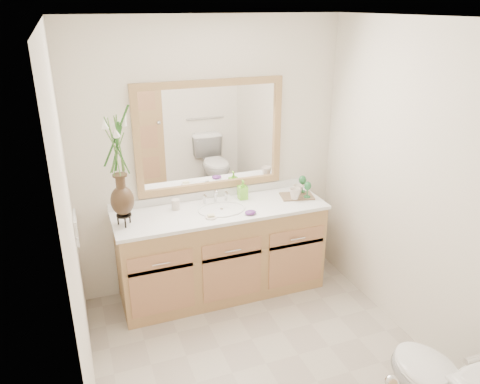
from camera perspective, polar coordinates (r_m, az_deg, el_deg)
name	(u,v)px	position (r m, az deg, el deg)	size (l,w,h in m)	color
floor	(266,364)	(3.69, 3.21, -20.15)	(2.60, 2.60, 0.00)	beige
ceiling	(275,18)	(2.73, 4.34, 20.39)	(2.40, 2.60, 0.02)	white
wall_back	(210,158)	(4.15, -3.65, 4.13)	(2.40, 0.02, 2.40)	white
wall_front	(402,345)	(2.08, 19.12, -17.25)	(2.40, 0.02, 2.40)	white
wall_left	(74,249)	(2.79, -19.56, -6.55)	(0.02, 2.60, 2.40)	white
wall_right	(421,192)	(3.64, 21.19, 0.00)	(0.02, 2.60, 2.40)	white
vanity	(222,252)	(4.23, -2.24, -7.38)	(1.80, 0.55, 0.80)	tan
counter	(221,210)	(4.04, -2.32, -2.25)	(1.84, 0.57, 0.03)	white
sink	(222,215)	(4.04, -2.23, -2.85)	(0.38, 0.34, 0.23)	white
mirror	(210,136)	(4.07, -3.63, 6.78)	(1.32, 0.04, 0.97)	white
switch_plate	(76,227)	(3.58, -19.40, -4.02)	(0.02, 0.12, 0.12)	white
flower_vase	(117,153)	(3.64, -14.72, 4.67)	(0.22, 0.22, 0.89)	black
tumbler	(176,205)	(4.04, -7.84, -1.53)	(0.07, 0.07, 0.09)	beige
soap_dish	(211,217)	(3.86, -3.55, -3.04)	(0.09, 0.09, 0.03)	beige
soap_bottle	(243,191)	(4.20, 0.33, 0.18)	(0.07, 0.07, 0.16)	#76D732
purple_dish	(250,212)	(3.92, 1.29, -2.50)	(0.10, 0.08, 0.03)	#5F2879
tray	(297,196)	(4.30, 6.94, -0.50)	(0.29, 0.19, 0.01)	brown
mug_left	(295,193)	(4.21, 6.70, -0.16)	(0.10, 0.10, 0.10)	beige
mug_right	(298,189)	(4.31, 7.04, 0.32)	(0.09, 0.09, 0.09)	beige
goblet_front	(308,187)	(4.24, 8.24, 0.64)	(0.07, 0.07, 0.15)	#246C35
goblet_back	(302,181)	(4.35, 7.63, 1.35)	(0.07, 0.07, 0.16)	#246C35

